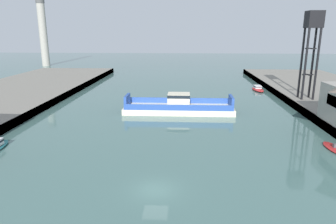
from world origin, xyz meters
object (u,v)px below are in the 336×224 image
(moored_boat_near_right, at_px, (335,149))
(smokestack_distant_a, at_px, (43,31))
(chain_ferry, at_px, (179,107))
(moored_boat_near_left, at_px, (258,89))
(crane_tower, at_px, (313,32))

(moored_boat_near_right, bearing_deg, smokestack_distant_a, 130.26)
(chain_ferry, xyz_separation_m, moored_boat_near_left, (20.64, 23.93, -0.63))
(chain_ferry, height_order, moored_boat_near_right, chain_ferry)
(moored_boat_near_right, distance_m, smokestack_distant_a, 131.23)
(moored_boat_near_right, height_order, smokestack_distant_a, smokestack_distant_a)
(moored_boat_near_right, xyz_separation_m, smokestack_distant_a, (-84.21, 99.45, 15.49))
(moored_boat_near_right, xyz_separation_m, crane_tower, (5.50, 25.93, 14.89))
(moored_boat_near_left, height_order, smokestack_distant_a, smokestack_distant_a)
(moored_boat_near_right, distance_m, crane_tower, 30.40)
(moored_boat_near_right, bearing_deg, moored_boat_near_left, 90.76)
(chain_ferry, relative_size, moored_boat_near_left, 3.03)
(moored_boat_near_left, relative_size, smokestack_distant_a, 0.24)
(smokestack_distant_a, bearing_deg, chain_ferry, -52.06)
(crane_tower, bearing_deg, smokestack_distant_a, 140.67)
(chain_ferry, height_order, crane_tower, crane_tower)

